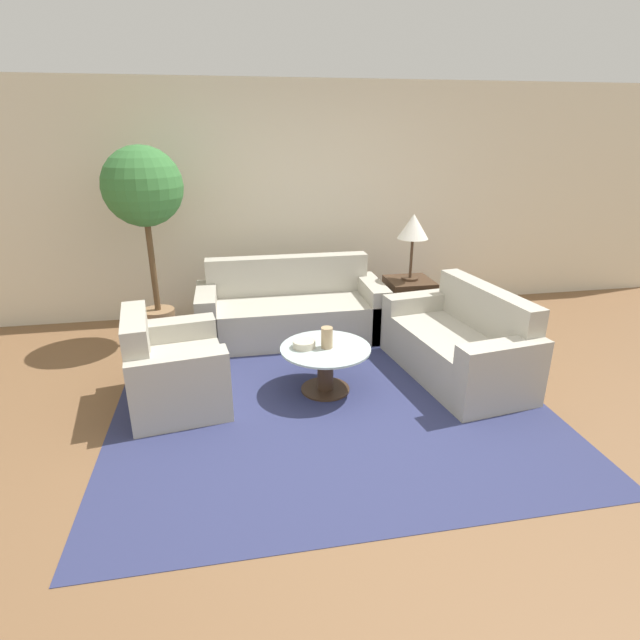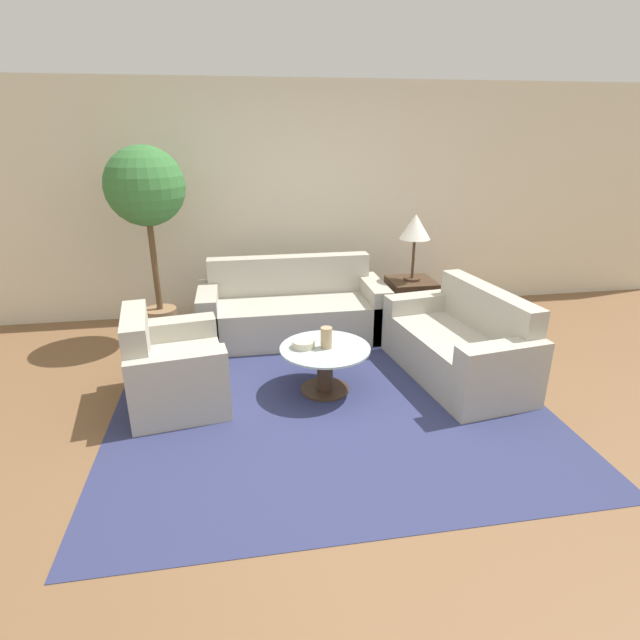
# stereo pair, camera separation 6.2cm
# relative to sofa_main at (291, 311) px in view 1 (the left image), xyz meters

# --- Properties ---
(ground_plane) EXTENTS (14.00, 14.00, 0.00)m
(ground_plane) POSITION_rel_sofa_main_xyz_m (0.23, -1.87, -0.27)
(ground_plane) COLOR brown
(wall_back) EXTENTS (10.00, 0.06, 2.60)m
(wall_back) POSITION_rel_sofa_main_xyz_m (0.23, 0.85, 1.03)
(wall_back) COLOR beige
(wall_back) RESTS_ON ground_plane
(rug) EXTENTS (3.41, 3.39, 0.01)m
(rug) POSITION_rel_sofa_main_xyz_m (0.13, -1.27, -0.27)
(rug) COLOR navy
(rug) RESTS_ON ground_plane
(sofa_main) EXTENTS (1.93, 0.79, 0.82)m
(sofa_main) POSITION_rel_sofa_main_xyz_m (0.00, 0.00, 0.00)
(sofa_main) COLOR #B2AD9E
(sofa_main) RESTS_ON ground_plane
(armchair) EXTENTS (0.85, 1.02, 0.78)m
(armchair) POSITION_rel_sofa_main_xyz_m (-1.14, -1.24, 0.00)
(armchair) COLOR #B2AD9E
(armchair) RESTS_ON ground_plane
(loveseat) EXTENTS (0.95, 1.56, 0.80)m
(loveseat) POSITION_rel_sofa_main_xyz_m (1.39, -1.18, -0.00)
(loveseat) COLOR #B2AD9E
(loveseat) RESTS_ON ground_plane
(coffee_table) EXTENTS (0.76, 0.76, 0.40)m
(coffee_table) POSITION_rel_sofa_main_xyz_m (0.13, -1.27, -0.01)
(coffee_table) COLOR #422D1E
(coffee_table) RESTS_ON ground_plane
(side_table) EXTENTS (0.47, 0.47, 0.57)m
(side_table) POSITION_rel_sofa_main_xyz_m (1.29, -0.06, 0.01)
(side_table) COLOR #422D1E
(side_table) RESTS_ON ground_plane
(table_lamp) EXTENTS (0.32, 0.32, 0.70)m
(table_lamp) POSITION_rel_sofa_main_xyz_m (1.29, -0.06, 0.85)
(table_lamp) COLOR #422D1E
(table_lamp) RESTS_ON side_table
(potted_plant) EXTENTS (0.76, 0.76, 1.96)m
(potted_plant) POSITION_rel_sofa_main_xyz_m (-1.37, 0.11, 1.20)
(potted_plant) COLOR #93704C
(potted_plant) RESTS_ON ground_plane
(vase) EXTENTS (0.10, 0.10, 0.18)m
(vase) POSITION_rel_sofa_main_xyz_m (0.14, -1.28, 0.22)
(vase) COLOR tan
(vase) RESTS_ON coffee_table
(bowl) EXTENTS (0.19, 0.19, 0.06)m
(bowl) POSITION_rel_sofa_main_xyz_m (-0.05, -1.24, 0.16)
(bowl) COLOR beige
(bowl) RESTS_ON coffee_table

